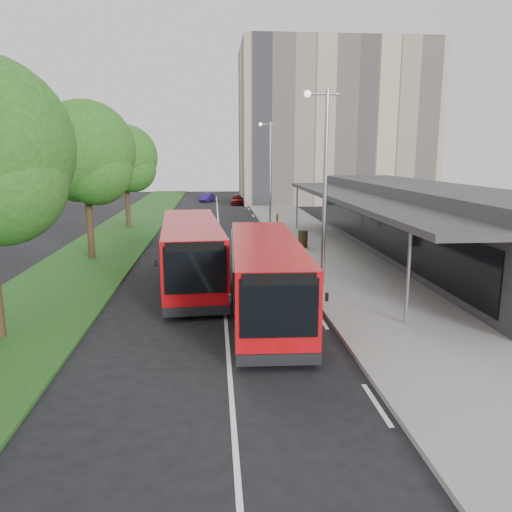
# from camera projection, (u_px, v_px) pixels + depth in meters

# --- Properties ---
(ground) EXTENTS (120.00, 120.00, 0.00)m
(ground) POSITION_uv_depth(u_px,v_px,m) (225.00, 305.00, 18.94)
(ground) COLOR black
(ground) RESTS_ON ground
(pavement) EXTENTS (5.00, 80.00, 0.15)m
(pavement) POSITION_uv_depth(u_px,v_px,m) (296.00, 227.00, 38.95)
(pavement) COLOR gray
(pavement) RESTS_ON ground
(grass_verge) EXTENTS (5.00, 80.00, 0.10)m
(grass_verge) POSITION_uv_depth(u_px,v_px,m) (127.00, 229.00, 37.88)
(grass_verge) COLOR #194817
(grass_verge) RESTS_ON ground
(lane_centre_line) EXTENTS (0.12, 70.00, 0.01)m
(lane_centre_line) POSITION_uv_depth(u_px,v_px,m) (220.00, 239.00, 33.58)
(lane_centre_line) COLOR silver
(lane_centre_line) RESTS_ON ground
(kerb_dashes) EXTENTS (0.12, 56.00, 0.01)m
(kerb_dashes) POSITION_uv_depth(u_px,v_px,m) (263.00, 230.00, 37.76)
(kerb_dashes) COLOR silver
(kerb_dashes) RESTS_ON ground
(office_block) EXTENTS (22.00, 12.00, 18.00)m
(office_block) POSITION_uv_depth(u_px,v_px,m) (333.00, 126.00, 59.30)
(office_block) COLOR tan
(office_block) RESTS_ON ground
(station_building) EXTENTS (7.70, 26.00, 4.00)m
(station_building) POSITION_uv_depth(u_px,v_px,m) (420.00, 221.00, 27.23)
(station_building) COLOR #2F2F32
(station_building) RESTS_ON ground
(tree_mid) EXTENTS (5.24, 5.24, 8.42)m
(tree_mid) POSITION_uv_depth(u_px,v_px,m) (86.00, 158.00, 26.12)
(tree_mid) COLOR #362415
(tree_mid) RESTS_ON ground
(tree_far) EXTENTS (4.89, 4.89, 7.86)m
(tree_far) POSITION_uv_depth(u_px,v_px,m) (125.00, 162.00, 37.91)
(tree_far) COLOR #362415
(tree_far) RESTS_ON ground
(lamp_post_near) EXTENTS (1.44, 0.28, 8.00)m
(lamp_post_near) POSITION_uv_depth(u_px,v_px,m) (323.00, 177.00, 20.29)
(lamp_post_near) COLOR gray
(lamp_post_near) RESTS_ON pavement
(lamp_post_far) EXTENTS (1.44, 0.28, 8.00)m
(lamp_post_far) POSITION_uv_depth(u_px,v_px,m) (269.00, 166.00, 39.82)
(lamp_post_far) COLOR gray
(lamp_post_far) RESTS_ON pavement
(bus_main) EXTENTS (2.74, 9.63, 2.70)m
(bus_main) POSITION_uv_depth(u_px,v_px,m) (266.00, 278.00, 17.44)
(bus_main) COLOR red
(bus_main) RESTS_ON ground
(bus_second) EXTENTS (3.22, 10.02, 2.79)m
(bus_second) POSITION_uv_depth(u_px,v_px,m) (191.00, 253.00, 21.51)
(bus_second) COLOR red
(bus_second) RESTS_ON ground
(litter_bin) EXTENTS (0.62, 0.62, 1.03)m
(litter_bin) POSITION_uv_depth(u_px,v_px,m) (303.00, 239.00, 29.82)
(litter_bin) COLOR #352716
(litter_bin) RESTS_ON pavement
(bollard) EXTENTS (0.20, 0.20, 1.04)m
(bollard) POSITION_uv_depth(u_px,v_px,m) (277.00, 221.00, 38.03)
(bollard) COLOR orange
(bollard) RESTS_ON pavement
(car_near) EXTENTS (1.54, 3.49, 1.17)m
(car_near) POSITION_uv_depth(u_px,v_px,m) (237.00, 199.00, 57.04)
(car_near) COLOR #570C10
(car_near) RESTS_ON ground
(car_far) EXTENTS (2.03, 3.29, 1.03)m
(car_far) POSITION_uv_depth(u_px,v_px,m) (207.00, 197.00, 60.66)
(car_far) COLOR navy
(car_far) RESTS_ON ground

